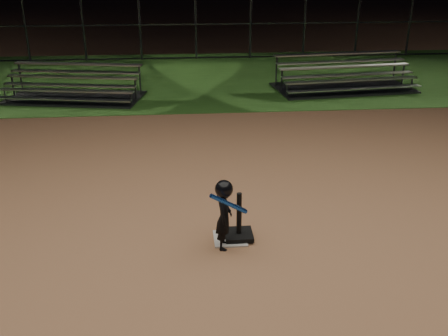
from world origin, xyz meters
TOP-DOWN VIEW (x-y plane):
  - ground at (0.00, 0.00)m, footprint 80.00×80.00m
  - grass_strip at (0.00, 10.00)m, footprint 60.00×8.00m
  - home_plate at (0.00, 0.00)m, footprint 0.45×0.45m
  - batting_tee at (0.12, 0.02)m, footprint 0.38×0.38m
  - child_batter at (-0.10, -0.20)m, footprint 0.52×0.48m
  - bleacher_left at (-3.48, 7.63)m, footprint 3.80×2.35m
  - bleacher_right at (4.06, 8.06)m, footprint 4.05×2.30m
  - backstop_fence at (0.00, 13.00)m, footprint 20.08×0.08m

SIDE VIEW (x-z plane):
  - ground at x=0.00m, z-range 0.00..0.00m
  - grass_strip at x=0.00m, z-range 0.00..0.01m
  - home_plate at x=0.00m, z-range 0.00..0.02m
  - batting_tee at x=0.12m, z-range -0.19..0.47m
  - bleacher_left at x=-3.48m, z-range -0.25..0.61m
  - bleacher_right at x=4.06m, z-range -0.28..0.67m
  - child_batter at x=-0.10m, z-range 0.03..1.02m
  - backstop_fence at x=0.00m, z-range 0.00..2.50m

